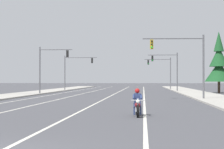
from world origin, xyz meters
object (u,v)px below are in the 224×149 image
object	(u,v)px
traffic_signal_mid_left	(74,67)
traffic_signal_far_right	(163,68)
traffic_signal_near_right	(185,56)
traffic_signal_mid_right	(169,66)
conifer_tree_right_verge_far	(219,65)
traffic_signal_near_left	(49,63)
motorcycle_with_rider	(137,105)

from	to	relation	value
traffic_signal_mid_left	traffic_signal_far_right	xyz separation A→B (m)	(16.02, 7.39, -0.04)
traffic_signal_near_right	traffic_signal_mid_right	bearing A→B (deg)	89.95
traffic_signal_far_right	conifer_tree_right_verge_far	distance (m)	20.41
traffic_signal_near_left	traffic_signal_mid_left	world-z (taller)	same
motorcycle_with_rider	conifer_tree_right_verge_far	world-z (taller)	conifer_tree_right_verge_far
motorcycle_with_rider	traffic_signal_far_right	distance (m)	55.61
traffic_signal_mid_right	conifer_tree_right_verge_far	world-z (taller)	conifer_tree_right_verge_far
traffic_signal_mid_left	traffic_signal_mid_right	bearing A→B (deg)	-21.24
traffic_signal_mid_right	traffic_signal_mid_left	size ratio (longest dim) A/B	1.00
traffic_signal_near_right	traffic_signal_mid_left	distance (m)	35.06
conifer_tree_right_verge_far	traffic_signal_near_right	bearing A→B (deg)	-109.41
traffic_signal_near_left	traffic_signal_mid_left	distance (m)	18.51
traffic_signal_far_right	traffic_signal_mid_right	bearing A→B (deg)	-88.93
traffic_signal_mid_left	traffic_signal_near_left	bearing A→B (deg)	-90.09
traffic_signal_mid_left	motorcycle_with_rider	bearing A→B (deg)	-76.01
motorcycle_with_rider	traffic_signal_far_right	world-z (taller)	traffic_signal_far_right
motorcycle_with_rider	conifer_tree_right_verge_far	bearing A→B (deg)	72.95
traffic_signal_mid_right	conifer_tree_right_verge_far	xyz separation A→B (m)	(6.78, -5.44, -0.03)
traffic_signal_mid_left	traffic_signal_far_right	world-z (taller)	same
motorcycle_with_rider	traffic_signal_mid_left	xyz separation A→B (m)	(-11.95, 47.96, 3.57)
traffic_signal_near_left	conifer_tree_right_verge_far	bearing A→B (deg)	16.28
traffic_signal_near_right	traffic_signal_near_left	distance (m)	20.56
motorcycle_with_rider	traffic_signal_far_right	bearing A→B (deg)	85.80
traffic_signal_mid_right	conifer_tree_right_verge_far	bearing A→B (deg)	-38.75
traffic_signal_mid_left	traffic_signal_far_right	bearing A→B (deg)	24.76
motorcycle_with_rider	traffic_signal_near_left	distance (m)	31.99
traffic_signal_mid_left	conifer_tree_right_verge_far	xyz separation A→B (m)	(23.05, -11.77, -0.10)
traffic_signal_near_left	traffic_signal_mid_right	world-z (taller)	same
traffic_signal_mid_right	traffic_signal_far_right	bearing A→B (deg)	91.07
traffic_signal_near_right	traffic_signal_far_right	bearing A→B (deg)	90.35
traffic_signal_near_left	traffic_signal_far_right	bearing A→B (deg)	58.21
traffic_signal_mid_right	conifer_tree_right_verge_far	size ratio (longest dim) A/B	0.70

